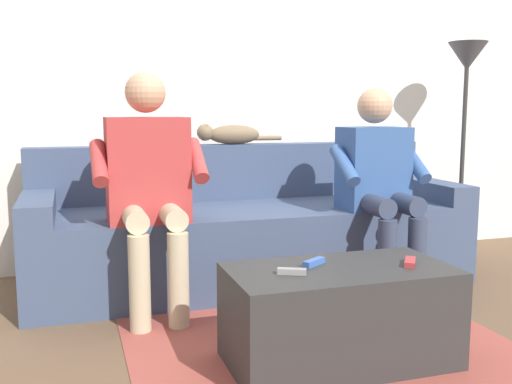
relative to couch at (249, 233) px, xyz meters
name	(u,v)px	position (x,y,z in m)	size (l,w,h in m)	color
ground_plane	(292,319)	(0.00, 0.72, -0.28)	(8.00, 8.00, 0.00)	brown
back_wall	(226,63)	(0.00, -0.53, 1.04)	(5.46, 0.06, 2.65)	silver
couch	(249,233)	(0.00, 0.00, 0.00)	(2.54, 0.85, 0.80)	#3D4C6B
coffee_table	(339,315)	(0.00, 1.25, -0.09)	(0.90, 0.47, 0.40)	#2D2D2D
person_left_seated	(378,176)	(-0.64, 0.40, 0.37)	(0.51, 0.51, 1.14)	#335693
person_right_seated	(149,177)	(0.64, 0.38, 0.41)	(0.55, 0.52, 1.21)	#B23838
cat_on_backrest	(230,134)	(0.04, -0.30, 0.58)	(0.56, 0.13, 0.13)	#756047
remote_red	(410,262)	(-0.29, 1.29, 0.12)	(0.12, 0.04, 0.02)	#B73333
remote_blue	(314,262)	(0.09, 1.18, 0.12)	(0.12, 0.03, 0.03)	#3860B7
remote_gray	(292,271)	(0.22, 1.27, 0.12)	(0.11, 0.03, 0.02)	gray
floor_rug	(322,346)	(0.00, 1.08, -0.28)	(1.65, 1.63, 0.01)	#9E473D
floor_lamp	(466,81)	(-1.55, -0.08, 0.93)	(0.26, 0.26, 1.47)	#2D2D2D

